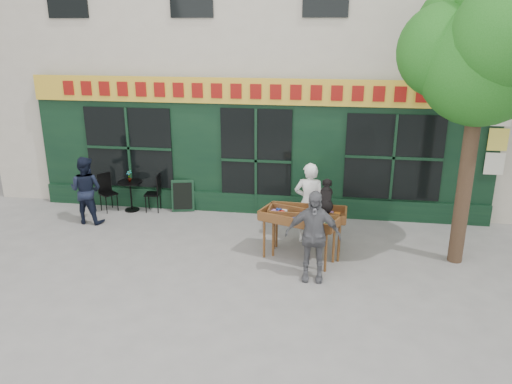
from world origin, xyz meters
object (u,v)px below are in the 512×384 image
at_px(book_cart_center, 307,216).
at_px(man_left, 86,190).
at_px(bistro_table, 131,190).
at_px(woman, 309,203).
at_px(man_right, 313,236).
at_px(dog, 326,196).
at_px(book_cart_right, 299,221).

xyz_separation_m(book_cart_center, man_left, (-5.20, 0.96, -0.02)).
bearing_deg(book_cart_center, bistro_table, 159.76).
bearing_deg(woman, book_cart_center, 92.26).
relative_size(man_right, bistro_table, 2.25).
height_order(man_right, bistro_table, man_right).
bearing_deg(woman, dog, 118.83).
bearing_deg(man_right, bistro_table, 147.42).
relative_size(woman, bistro_table, 2.30).
bearing_deg(man_right, book_cart_center, 97.97).
xyz_separation_m(book_cart_right, bistro_table, (-4.35, 2.16, -0.28)).
bearing_deg(man_left, woman, -179.88).
distance_m(woman, man_left, 5.21).
bearing_deg(bistro_table, dog, -21.54).
relative_size(woman, man_left, 1.09).
relative_size(book_cart_center, man_right, 0.89).
height_order(dog, man_left, man_left).
distance_m(woman, bistro_table, 4.67).
bearing_deg(bistro_table, woman, -15.09).
distance_m(dog, man_right, 1.10).
bearing_deg(man_right, book_cart_right, 111.22).
xyz_separation_m(dog, man_right, (-0.19, -0.99, -0.44)).
bearing_deg(man_left, dog, 173.21).
relative_size(book_cart_center, man_left, 0.95).
bearing_deg(book_cart_center, woman, 92.26).
relative_size(dog, man_right, 0.35).
bearing_deg(dog, man_right, -98.72).
bearing_deg(man_left, bistro_table, -124.32).
bearing_deg(bistro_table, book_cart_right, -26.36).
xyz_separation_m(woman, man_left, (-5.20, 0.31, -0.08)).
bearing_deg(bistro_table, man_right, -31.99).
distance_m(dog, woman, 0.89).
height_order(book_cart_center, man_left, man_left).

